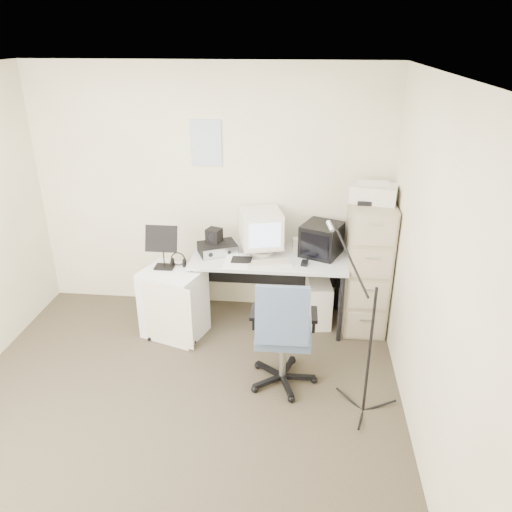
# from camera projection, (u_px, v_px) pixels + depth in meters

# --- Properties ---
(floor) EXTENTS (3.60, 3.60, 0.01)m
(floor) POSITION_uv_depth(u_px,v_px,m) (174.00, 413.00, 3.91)
(floor) COLOR #372E20
(floor) RESTS_ON ground
(ceiling) EXTENTS (3.60, 3.60, 0.01)m
(ceiling) POSITION_uv_depth(u_px,v_px,m) (145.00, 75.00, 2.88)
(ceiling) COLOR white
(ceiling) RESTS_ON ground
(wall_back) EXTENTS (3.60, 0.02, 2.50)m
(wall_back) POSITION_uv_depth(u_px,v_px,m) (210.00, 192.00, 5.03)
(wall_back) COLOR #F3EEC8
(wall_back) RESTS_ON ground
(wall_front) EXTENTS (3.60, 0.02, 2.50)m
(wall_front) POSITION_uv_depth(u_px,v_px,m) (23.00, 490.00, 1.76)
(wall_front) COLOR #F3EEC8
(wall_front) RESTS_ON ground
(wall_right) EXTENTS (0.02, 3.60, 2.50)m
(wall_right) POSITION_uv_depth(u_px,v_px,m) (433.00, 282.00, 3.23)
(wall_right) COLOR #F3EEC8
(wall_right) RESTS_ON ground
(wall_calendar) EXTENTS (0.30, 0.02, 0.44)m
(wall_calendar) POSITION_uv_depth(u_px,v_px,m) (206.00, 143.00, 4.81)
(wall_calendar) COLOR white
(wall_calendar) RESTS_ON wall_back
(filing_cabinet) EXTENTS (0.40, 0.60, 1.30)m
(filing_cabinet) POSITION_uv_depth(u_px,v_px,m) (367.00, 266.00, 4.84)
(filing_cabinet) COLOR gray
(filing_cabinet) RESTS_ON floor
(printer) EXTENTS (0.47, 0.37, 0.16)m
(printer) POSITION_uv_depth(u_px,v_px,m) (374.00, 193.00, 4.56)
(printer) COLOR silver
(printer) RESTS_ON filing_cabinet
(desk) EXTENTS (1.50, 0.70, 0.73)m
(desk) POSITION_uv_depth(u_px,v_px,m) (269.00, 289.00, 5.02)
(desk) COLOR silver
(desk) RESTS_ON floor
(crt_monitor) EXTENTS (0.48, 0.49, 0.43)m
(crt_monitor) POSITION_uv_depth(u_px,v_px,m) (261.00, 232.00, 4.86)
(crt_monitor) COLOR silver
(crt_monitor) RESTS_ON desk
(crt_tv) EXTENTS (0.46, 0.47, 0.31)m
(crt_tv) POSITION_uv_depth(u_px,v_px,m) (322.00, 239.00, 4.84)
(crt_tv) COLOR black
(crt_tv) RESTS_ON desk
(desk_speaker) EXTENTS (0.08, 0.08, 0.14)m
(desk_speaker) POSITION_uv_depth(u_px,v_px,m) (296.00, 245.00, 4.95)
(desk_speaker) COLOR silver
(desk_speaker) RESTS_ON desk
(keyboard) EXTENTS (0.45, 0.25, 0.02)m
(keyboard) POSITION_uv_depth(u_px,v_px,m) (269.00, 264.00, 4.68)
(keyboard) COLOR silver
(keyboard) RESTS_ON desk
(mouse) EXTENTS (0.07, 0.11, 0.03)m
(mouse) POSITION_uv_depth(u_px,v_px,m) (305.00, 263.00, 4.68)
(mouse) COLOR black
(mouse) RESTS_ON desk
(radio_receiver) EXTENTS (0.43, 0.38, 0.10)m
(radio_receiver) POSITION_uv_depth(u_px,v_px,m) (218.00, 248.00, 4.91)
(radio_receiver) COLOR black
(radio_receiver) RESTS_ON desk
(radio_speaker) EXTENTS (0.17, 0.16, 0.14)m
(radio_speaker) POSITION_uv_depth(u_px,v_px,m) (214.00, 235.00, 4.90)
(radio_speaker) COLOR black
(radio_speaker) RESTS_ON radio_receiver
(papers) EXTENTS (0.23, 0.32, 0.02)m
(papers) POSITION_uv_depth(u_px,v_px,m) (237.00, 261.00, 4.73)
(papers) COLOR white
(papers) RESTS_ON desk
(pc_tower) EXTENTS (0.27, 0.51, 0.45)m
(pc_tower) POSITION_uv_depth(u_px,v_px,m) (318.00, 300.00, 5.09)
(pc_tower) COLOR silver
(pc_tower) RESTS_ON floor
(office_chair) EXTENTS (0.59, 0.59, 1.01)m
(office_chair) POSITION_uv_depth(u_px,v_px,m) (283.00, 331.00, 4.06)
(office_chair) COLOR #4A5B79
(office_chair) RESTS_ON floor
(side_cart) EXTENTS (0.66, 0.59, 0.68)m
(side_cart) POSITION_uv_depth(u_px,v_px,m) (174.00, 303.00, 4.81)
(side_cart) COLOR white
(side_cart) RESTS_ON floor
(music_stand) EXTENTS (0.34, 0.25, 0.44)m
(music_stand) POSITION_uv_depth(u_px,v_px,m) (163.00, 246.00, 4.66)
(music_stand) COLOR black
(music_stand) RESTS_ON side_cart
(headphones) EXTENTS (0.16, 0.16, 0.03)m
(headphones) POSITION_uv_depth(u_px,v_px,m) (178.00, 262.00, 4.75)
(headphones) COLOR black
(headphones) RESTS_ON side_cart
(mic_stand) EXTENTS (0.03, 0.03, 1.43)m
(mic_stand) POSITION_uv_depth(u_px,v_px,m) (372.00, 333.00, 3.65)
(mic_stand) COLOR black
(mic_stand) RESTS_ON floor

